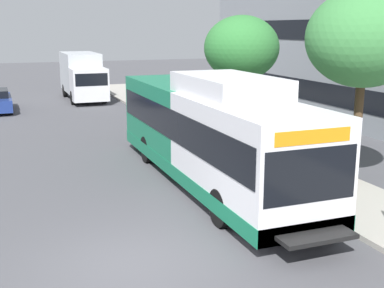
% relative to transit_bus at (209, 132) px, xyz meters
% --- Properties ---
extents(ground_plane, '(120.00, 120.00, 0.00)m').
position_rel_transit_bus_xyz_m(ground_plane, '(-3.88, 3.17, -1.70)').
color(ground_plane, '#4C4C51').
extents(sidewalk_curb, '(3.00, 56.00, 0.14)m').
position_rel_transit_bus_xyz_m(sidewalk_curb, '(3.12, 1.17, -1.63)').
color(sidewalk_curb, '#A8A399').
rests_on(sidewalk_curb, ground).
extents(transit_bus, '(2.58, 12.25, 3.65)m').
position_rel_transit_bus_xyz_m(transit_bus, '(0.00, 0.00, 0.00)').
color(transit_bus, white).
rests_on(transit_bus, ground).
extents(street_tree_near_stop, '(3.54, 3.54, 6.05)m').
position_rel_transit_bus_xyz_m(street_tree_near_stop, '(4.28, -1.92, 2.96)').
color(street_tree_near_stop, '#4C3823').
rests_on(street_tree_near_stop, sidewalk_curb).
extents(street_tree_mid_block, '(3.42, 3.42, 5.42)m').
position_rel_transit_bus_xyz_m(street_tree_mid_block, '(4.24, 6.26, 2.39)').
color(street_tree_mid_block, '#4C3823').
rests_on(street_tree_mid_block, sidewalk_curb).
extents(box_truck_background, '(2.32, 7.01, 3.25)m').
position_rel_transit_bus_xyz_m(box_truck_background, '(-0.62, 21.39, 0.04)').
color(box_truck_background, silver).
rests_on(box_truck_background, ground).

